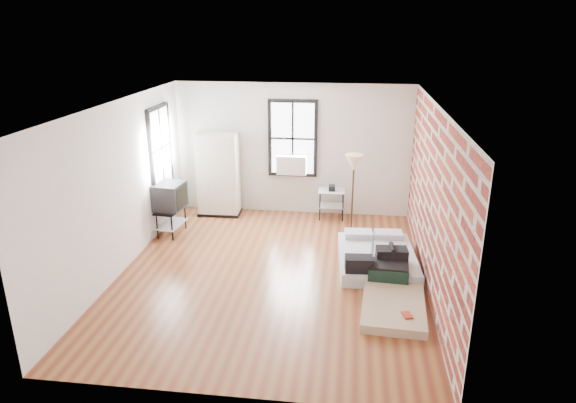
# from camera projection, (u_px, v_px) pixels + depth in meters

# --- Properties ---
(ground) EXTENTS (6.00, 6.00, 0.00)m
(ground) POSITION_uv_depth(u_px,v_px,m) (272.00, 273.00, 8.56)
(ground) COLOR brown
(ground) RESTS_ON ground
(room_shell) EXTENTS (5.02, 6.02, 2.80)m
(room_shell) POSITION_uv_depth(u_px,v_px,m) (288.00, 168.00, 8.30)
(room_shell) COLOR silver
(room_shell) RESTS_ON ground
(mattress_main) EXTENTS (1.39, 1.82, 0.56)m
(mattress_main) POSITION_uv_depth(u_px,v_px,m) (377.00, 257.00, 8.80)
(mattress_main) COLOR silver
(mattress_main) RESTS_ON ground
(mattress_bare) EXTENTS (1.00, 1.75, 0.37)m
(mattress_bare) POSITION_uv_depth(u_px,v_px,m) (392.00, 293.00, 7.72)
(mattress_bare) COLOR tan
(mattress_bare) RESTS_ON ground
(wardrobe) EXTENTS (0.91, 0.53, 1.78)m
(wardrobe) POSITION_uv_depth(u_px,v_px,m) (218.00, 175.00, 10.93)
(wardrobe) COLOR black
(wardrobe) RESTS_ON ground
(side_table) EXTENTS (0.57, 0.46, 0.73)m
(side_table) POSITION_uv_depth(u_px,v_px,m) (332.00, 196.00, 10.84)
(side_table) COLOR black
(side_table) RESTS_ON ground
(floor_lamp) EXTENTS (0.35, 0.35, 1.63)m
(floor_lamp) POSITION_uv_depth(u_px,v_px,m) (354.00, 167.00, 9.63)
(floor_lamp) COLOR #302210
(floor_lamp) RESTS_ON ground
(tv_stand) EXTENTS (0.58, 0.78, 1.04)m
(tv_stand) POSITION_uv_depth(u_px,v_px,m) (170.00, 198.00, 9.93)
(tv_stand) COLOR black
(tv_stand) RESTS_ON ground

